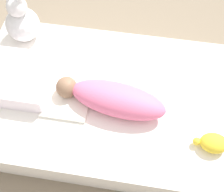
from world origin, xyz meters
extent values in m
plane|color=#7A6B56|center=(0.00, 0.00, 0.00)|extent=(12.00, 12.00, 0.00)
cube|color=white|center=(0.00, 0.00, 0.09)|extent=(1.51, 0.95, 0.18)
cube|color=white|center=(0.21, 0.09, 0.19)|extent=(0.25, 0.22, 0.02)
ellipsoid|color=pink|center=(-0.07, 0.07, 0.26)|extent=(0.54, 0.26, 0.15)
sphere|color=#89664C|center=(0.21, 0.03, 0.25)|extent=(0.12, 0.12, 0.12)
cube|color=white|center=(0.51, 0.01, 0.23)|extent=(0.38, 0.34, 0.11)
sphere|color=white|center=(0.57, -0.35, 0.28)|extent=(0.21, 0.21, 0.21)
sphere|color=white|center=(0.57, -0.35, 0.42)|extent=(0.12, 0.12, 0.12)
ellipsoid|color=yellow|center=(-0.58, 0.22, 0.22)|extent=(0.14, 0.11, 0.08)
sphere|color=yellow|center=(-0.50, 0.22, 0.21)|extent=(0.04, 0.04, 0.04)
camera|label=1|loc=(-0.17, 0.89, 1.68)|focal=50.00mm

